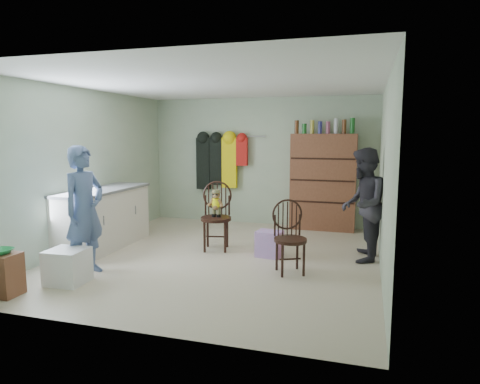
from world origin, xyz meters
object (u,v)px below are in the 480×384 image
(chair_front, at_px, (216,210))
(dresser, at_px, (323,181))
(counter, at_px, (104,218))
(chair_far, at_px, (289,234))

(chair_front, relative_size, dresser, 0.51)
(counter, relative_size, chair_front, 1.75)
(chair_front, height_order, chair_far, chair_front)
(counter, distance_m, dresser, 3.96)
(chair_far, bearing_deg, counter, 147.12)
(chair_front, xyz_separation_m, dresser, (1.45, 1.89, 0.30))
(chair_far, height_order, dresser, dresser)
(counter, height_order, chair_far, chair_far)
(chair_front, distance_m, chair_far, 1.52)
(dresser, bearing_deg, counter, -144.32)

